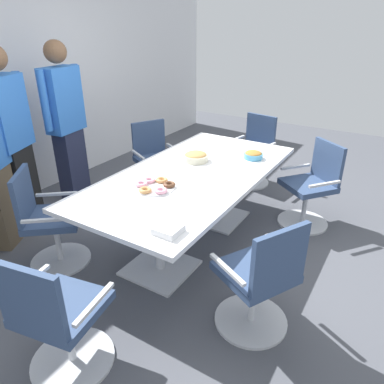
# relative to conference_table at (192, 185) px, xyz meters

# --- Properties ---
(ground_plane) EXTENTS (10.00, 10.00, 0.01)m
(ground_plane) POSITION_rel_conference_table_xyz_m (0.00, 0.00, -0.63)
(ground_plane) COLOR #4C4F56
(back_wall) EXTENTS (8.00, 0.10, 2.80)m
(back_wall) POSITION_rel_conference_table_xyz_m (0.00, 2.40, 0.77)
(back_wall) COLOR white
(back_wall) RESTS_ON ground
(conference_table) EXTENTS (2.40, 1.20, 0.75)m
(conference_table) POSITION_rel_conference_table_xyz_m (0.00, 0.00, 0.00)
(conference_table) COLOR white
(conference_table) RESTS_ON ground
(office_chair_0) EXTENTS (0.73, 0.73, 0.91)m
(office_chair_0) POSITION_rel_conference_table_xyz_m (-0.73, -1.00, -0.22)
(office_chair_0) COLOR silver
(office_chair_0) RESTS_ON ground
(office_chair_1) EXTENTS (0.76, 0.76, 0.91)m
(office_chair_1) POSITION_rel_conference_table_xyz_m (0.98, -0.90, -0.22)
(office_chair_1) COLOR silver
(office_chair_1) RESTS_ON ground
(office_chair_2) EXTENTS (0.63, 0.63, 0.91)m
(office_chair_2) POSITION_rel_conference_table_xyz_m (1.70, 0.08, -0.22)
(office_chair_2) COLOR silver
(office_chair_2) RESTS_ON ground
(office_chair_3) EXTENTS (0.73, 0.73, 0.91)m
(office_chair_3) POSITION_rel_conference_table_xyz_m (0.73, 1.00, -0.22)
(office_chair_3) COLOR silver
(office_chair_3) RESTS_ON ground
(office_chair_4) EXTENTS (0.76, 0.76, 0.91)m
(office_chair_4) POSITION_rel_conference_table_xyz_m (-0.97, 0.91, -0.22)
(office_chair_4) COLOR silver
(office_chair_4) RESTS_ON ground
(office_chair_5) EXTENTS (0.63, 0.63, 0.91)m
(office_chair_5) POSITION_rel_conference_table_xyz_m (-1.70, -0.10, -0.22)
(office_chair_5) COLOR silver
(office_chair_5) RESTS_ON ground
(person_standing_2) EXTENTS (0.60, 0.36, 1.86)m
(person_standing_2) POSITION_rel_conference_table_xyz_m (-0.66, 1.70, 0.35)
(person_standing_2) COLOR black
(person_standing_2) RESTS_ON ground
(person_standing_3) EXTENTS (0.62, 0.28, 1.86)m
(person_standing_3) POSITION_rel_conference_table_xyz_m (0.04, 1.71, 0.36)
(person_standing_3) COLOR #232842
(person_standing_3) RESTS_ON ground
(snack_bowl_pretzels) EXTENTS (0.19, 0.19, 0.08)m
(snack_bowl_pretzels) POSITION_rel_conference_table_xyz_m (0.66, -0.34, 0.16)
(snack_bowl_pretzels) COLOR #4C9EC6
(snack_bowl_pretzels) RESTS_ON conference_table
(snack_bowl_cookies) EXTENTS (0.25, 0.25, 0.10)m
(snack_bowl_cookies) POSITION_rel_conference_table_xyz_m (0.28, 0.13, 0.17)
(snack_bowl_cookies) COLOR beige
(snack_bowl_cookies) RESTS_ON conference_table
(donut_platter) EXTENTS (0.35, 0.34, 0.04)m
(donut_platter) POSITION_rel_conference_table_xyz_m (-0.45, 0.09, 0.14)
(donut_platter) COLOR white
(donut_platter) RESTS_ON conference_table
(napkin_pile) EXTENTS (0.17, 0.17, 0.05)m
(napkin_pile) POSITION_rel_conference_table_xyz_m (-0.98, -0.41, 0.15)
(napkin_pile) COLOR white
(napkin_pile) RESTS_ON conference_table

